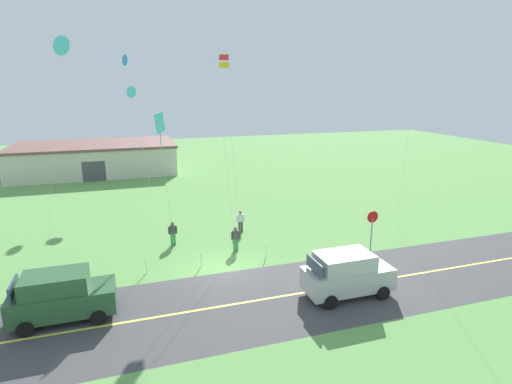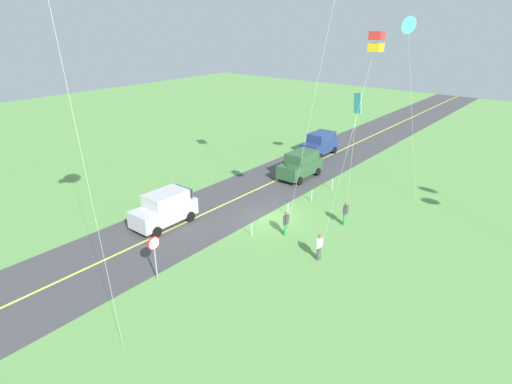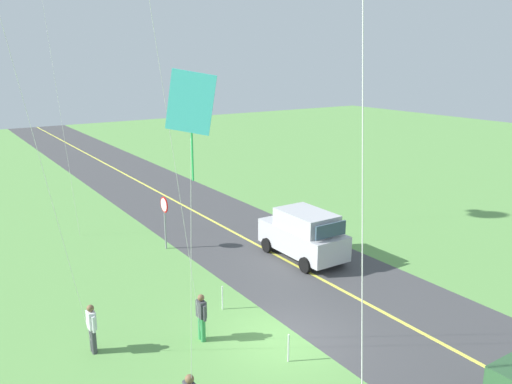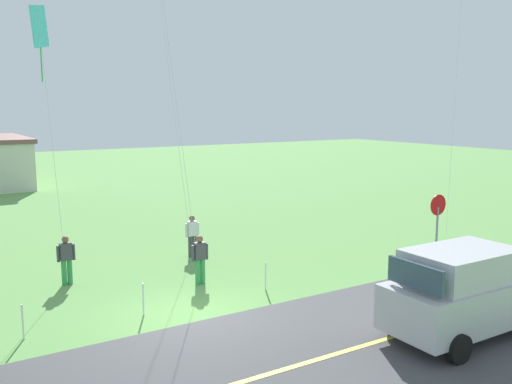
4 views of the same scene
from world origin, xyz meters
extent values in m
cube|color=#60994C|center=(0.00, 0.00, -0.05)|extent=(120.00, 120.00, 0.10)
cube|color=#424244|center=(0.00, -4.00, 0.00)|extent=(120.00, 7.00, 0.00)
cube|color=#E5E04C|center=(0.00, -4.00, 0.01)|extent=(120.00, 0.16, 0.00)
cube|color=#B7B7BC|center=(5.25, -4.83, 0.89)|extent=(4.40, 1.90, 1.10)
cube|color=#B7B7BC|center=(5.00, -4.83, 1.84)|extent=(2.73, 1.75, 0.80)
cube|color=#334756|center=(6.09, -4.83, 1.84)|extent=(0.10, 1.62, 0.64)
cube|color=#334756|center=(3.38, -4.83, 1.84)|extent=(0.10, 1.62, 0.60)
cylinder|color=black|center=(6.68, -3.88, 0.34)|extent=(0.68, 0.22, 0.68)
cylinder|color=black|center=(6.68, -5.78, 0.34)|extent=(0.68, 0.22, 0.68)
cylinder|color=black|center=(3.82, -3.88, 0.34)|extent=(0.68, 0.22, 0.68)
cylinder|color=black|center=(3.82, -5.78, 0.34)|extent=(0.68, 0.22, 0.68)
cylinder|color=gray|center=(9.71, -0.10, 1.05)|extent=(0.08, 0.08, 2.10)
cylinder|color=red|center=(9.71, -0.10, 2.18)|extent=(0.76, 0.04, 0.76)
cylinder|color=white|center=(9.71, -0.07, 2.18)|extent=(0.62, 0.01, 0.62)
cylinder|color=#3F3F47|center=(2.53, 5.44, 0.41)|extent=(0.16, 0.16, 0.82)
cylinder|color=#3F3F47|center=(2.71, 5.44, 0.41)|extent=(0.16, 0.16, 0.82)
cube|color=silver|center=(2.62, 5.44, 1.10)|extent=(0.36, 0.22, 0.56)
cylinder|color=silver|center=(2.38, 5.44, 1.05)|extent=(0.10, 0.10, 0.52)
cylinder|color=silver|center=(2.86, 5.44, 1.05)|extent=(0.10, 0.10, 0.52)
sphere|color=brown|center=(2.62, 5.44, 1.49)|extent=(0.22, 0.22, 0.22)
cylinder|color=#338C4C|center=(1.31, 2.30, 0.41)|extent=(0.16, 0.16, 0.82)
cylinder|color=#338C4C|center=(1.49, 2.30, 0.41)|extent=(0.16, 0.16, 0.82)
cube|color=#3F3F47|center=(1.40, 2.30, 1.10)|extent=(0.36, 0.22, 0.56)
cylinder|color=#3F3F47|center=(1.16, 2.30, 1.05)|extent=(0.10, 0.10, 0.52)
cylinder|color=#3F3F47|center=(1.64, 2.30, 1.05)|extent=(0.10, 0.10, 0.52)
sphere|color=brown|center=(1.40, 2.30, 1.49)|extent=(0.22, 0.22, 0.22)
sphere|color=brown|center=(-2.25, 4.50, 1.49)|extent=(0.22, 0.22, 0.22)
cylinder|color=silver|center=(2.36, 6.40, 5.89)|extent=(0.54, 1.94, 11.78)
cylinder|color=silver|center=(0.89, 3.58, 8.80)|extent=(1.04, 2.57, 17.60)
cylinder|color=silver|center=(-2.47, 4.47, 4.00)|extent=(0.44, 0.07, 8.00)
cube|color=#4CD8D8|center=(-2.68, 4.45, 8.00)|extent=(0.69, 0.88, 1.33)
cylinder|color=green|center=(-2.68, 4.45, 7.10)|extent=(0.04, 0.04, 1.40)
cylinder|color=silver|center=(14.50, 3.24, 8.44)|extent=(1.29, 0.79, 16.87)
cylinder|color=silver|center=(-8.90, 5.75, 6.18)|extent=(2.29, 1.42, 12.35)
cylinder|color=silver|center=(-1.11, 0.70, 0.45)|extent=(0.05, 0.05, 0.90)
cylinder|color=silver|center=(2.87, 0.70, 0.45)|extent=(0.05, 0.05, 0.90)
camera|label=1|loc=(-4.84, -21.07, 10.22)|focal=28.66mm
camera|label=2|loc=(21.17, 15.83, 12.75)|focal=29.81mm
camera|label=3|loc=(-12.08, 9.07, 8.88)|focal=36.31mm
camera|label=4|loc=(-6.22, -13.39, 5.69)|focal=39.24mm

